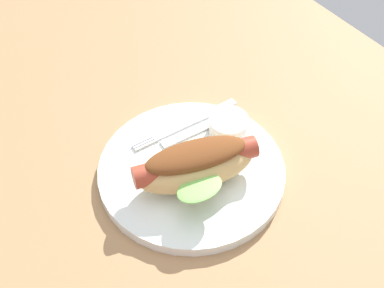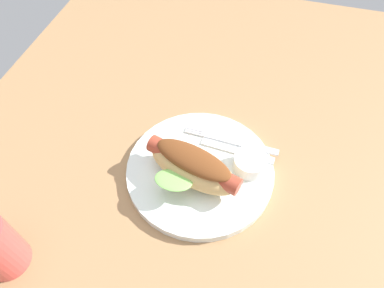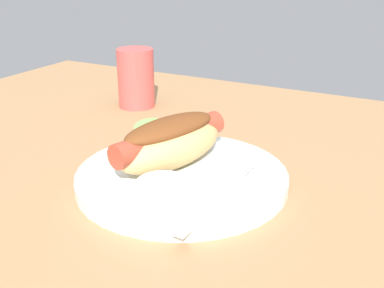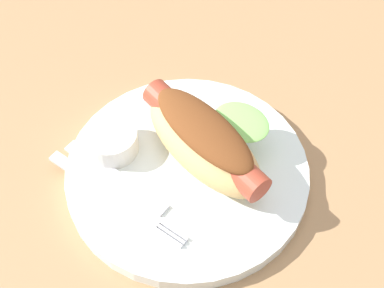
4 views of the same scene
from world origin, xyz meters
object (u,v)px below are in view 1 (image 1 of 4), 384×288
at_px(plate, 190,169).
at_px(sauce_ramekin, 228,126).
at_px(hot_dog, 196,164).
at_px(fork, 188,123).
at_px(knife, 202,127).

distance_m(plate, sauce_ramekin, 0.08).
distance_m(hot_dog, fork, 0.11).
relative_size(plate, knife, 1.92).
bearing_deg(sauce_ramekin, fork, 39.01).
distance_m(fork, knife, 0.02).
bearing_deg(sauce_ramekin, hot_dog, 116.21).
bearing_deg(fork, knife, 124.96).
xyz_separation_m(plate, knife, (0.05, -0.05, 0.01)).
bearing_deg(fork, sauce_ramekin, 131.47).
height_order(plate, fork, fork).
bearing_deg(fork, plate, 59.05).
relative_size(sauce_ramekin, fork, 0.32).
bearing_deg(sauce_ramekin, plate, 102.89).
height_order(hot_dog, fork, hot_dog).
height_order(plate, knife, knife).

